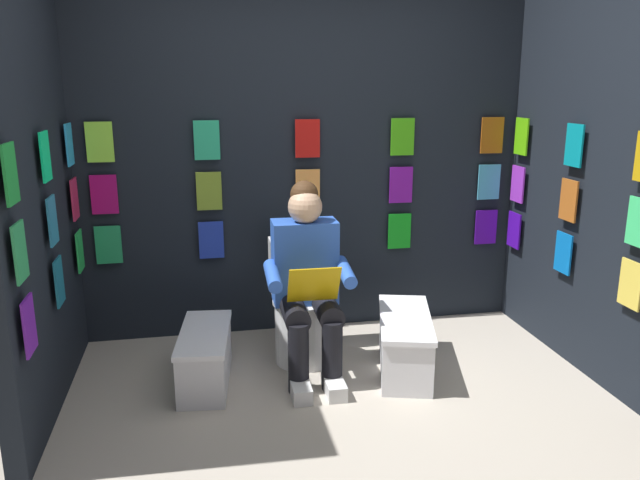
% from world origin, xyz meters
% --- Properties ---
extents(ground_plane, '(30.00, 30.00, 0.00)m').
position_xyz_m(ground_plane, '(0.00, 0.00, 0.00)').
color(ground_plane, '#B2A899').
extents(display_wall_back, '(3.23, 0.14, 2.42)m').
position_xyz_m(display_wall_back, '(-0.00, -1.67, 1.21)').
color(display_wall_back, black).
rests_on(display_wall_back, ground).
extents(display_wall_left, '(0.14, 1.62, 2.42)m').
position_xyz_m(display_wall_left, '(-1.61, -0.81, 1.21)').
color(display_wall_left, black).
rests_on(display_wall_left, ground).
extents(display_wall_right, '(0.14, 1.62, 2.42)m').
position_xyz_m(display_wall_right, '(1.61, -0.81, 1.21)').
color(display_wall_right, black).
rests_on(display_wall_right, ground).
extents(toilet, '(0.41, 0.56, 0.77)m').
position_xyz_m(toilet, '(0.12, -1.12, 0.33)').
color(toilet, white).
rests_on(toilet, ground).
extents(person_reading, '(0.53, 0.68, 1.19)m').
position_xyz_m(person_reading, '(0.12, -0.90, 0.60)').
color(person_reading, blue).
rests_on(person_reading, ground).
extents(comic_longbox_near, '(0.36, 0.73, 0.33)m').
position_xyz_m(comic_longbox_near, '(0.76, -0.86, 0.17)').
color(comic_longbox_near, silver).
rests_on(comic_longbox_near, ground).
extents(comic_longbox_far, '(0.51, 0.85, 0.36)m').
position_xyz_m(comic_longbox_far, '(-0.48, -0.80, 0.18)').
color(comic_longbox_far, silver).
rests_on(comic_longbox_far, ground).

